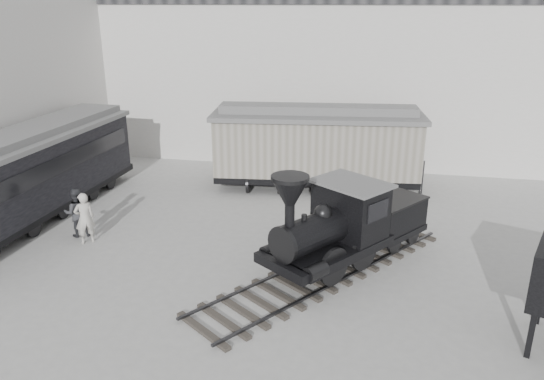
% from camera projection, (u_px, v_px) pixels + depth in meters
% --- Properties ---
extents(ground, '(90.00, 90.00, 0.00)m').
position_uv_depth(ground, '(246.00, 310.00, 14.85)').
color(ground, '#9E9E9B').
extents(north_wall, '(34.00, 2.51, 11.00)m').
position_uv_depth(north_wall, '(314.00, 55.00, 26.81)').
color(north_wall, silver).
rests_on(north_wall, ground).
extents(locomotive, '(7.66, 9.30, 3.52)m').
position_uv_depth(locomotive, '(342.00, 229.00, 16.88)').
color(locomotive, '#363129').
rests_on(locomotive, ground).
extents(boxcar, '(9.62, 3.89, 3.84)m').
position_uv_depth(boxcar, '(317.00, 145.00, 23.90)').
color(boxcar, black).
rests_on(boxcar, ground).
extents(passenger_coach, '(3.25, 12.59, 3.34)m').
position_uv_depth(passenger_coach, '(29.00, 176.00, 20.31)').
color(passenger_coach, black).
rests_on(passenger_coach, ground).
extents(visitor_a, '(0.81, 0.79, 1.88)m').
position_uv_depth(visitor_a, '(85.00, 218.00, 18.66)').
color(visitor_a, silver).
rests_on(visitor_a, ground).
extents(visitor_b, '(1.11, 1.02, 1.83)m').
position_uv_depth(visitor_b, '(77.00, 213.00, 19.23)').
color(visitor_b, '#38383D').
rests_on(visitor_b, ground).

